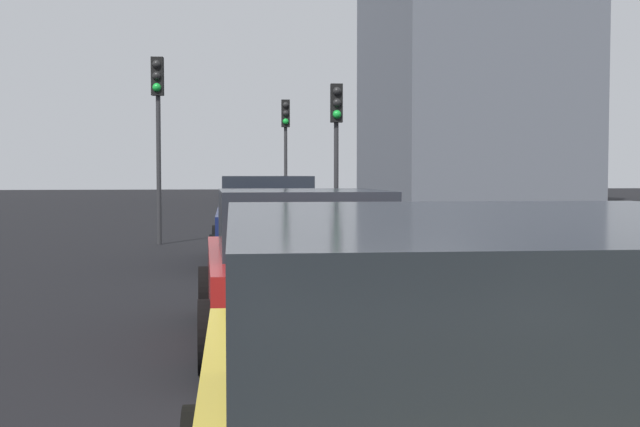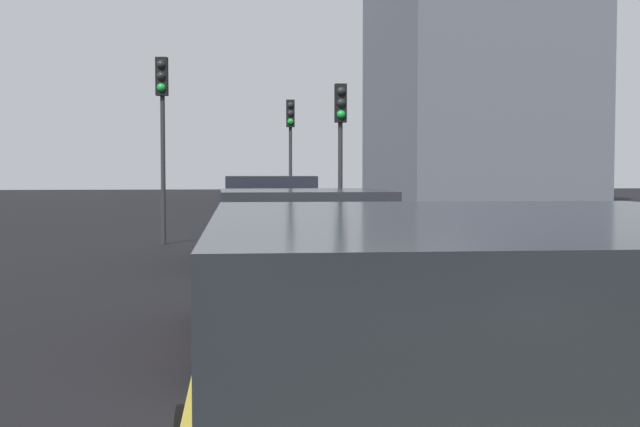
{
  "view_description": "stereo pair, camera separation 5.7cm",
  "coord_description": "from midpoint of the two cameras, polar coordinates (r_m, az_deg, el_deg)",
  "views": [
    {
      "loc": [
        -6.2,
        1.04,
        1.71
      ],
      "look_at": [
        0.95,
        0.03,
        1.35
      ],
      "focal_mm": 46.42,
      "sensor_mm": 36.0,
      "label": 1
    },
    {
      "loc": [
        -6.21,
        0.98,
        1.71
      ],
      "look_at": [
        0.95,
        0.03,
        1.35
      ],
      "focal_mm": 46.42,
      "sensor_mm": 36.0,
      "label": 2
    }
  ],
  "objects": [
    {
      "name": "traffic_light_near_left",
      "position": [
        19.53,
        1.51,
        5.84
      ],
      "size": [
        0.32,
        0.29,
        3.79
      ],
      "rotation": [
        0.0,
        0.0,
        3.08
      ],
      "color": "#2D2D30",
      "rests_on": "ground_plane"
    },
    {
      "name": "building_facade_left",
      "position": [
        49.16,
        10.47,
        9.8
      ],
      "size": [
        14.61,
        10.13,
        15.44
      ],
      "primitive_type": "cube",
      "color": "slate",
      "rests_on": "ground_plane"
    },
    {
      "name": "car_red_second",
      "position": [
        8.31,
        -1.18,
        -3.87
      ],
      "size": [
        4.06,
        2.03,
        1.54
      ],
      "rotation": [
        0.0,
        0.0,
        0.0
      ],
      "color": "maroon",
      "rests_on": "ground_plane"
    },
    {
      "name": "car_navy_lead",
      "position": [
        15.69,
        -3.39,
        -0.56
      ],
      "size": [
        4.16,
        2.17,
        1.65
      ],
      "rotation": [
        0.0,
        0.0,
        -0.03
      ],
      "color": "#141E4C",
      "rests_on": "ground_plane"
    },
    {
      "name": "ground_plane",
      "position": [
        6.54,
        1.67,
        -13.22
      ],
      "size": [
        160.0,
        160.0,
        0.2
      ],
      "primitive_type": "cube",
      "color": "black"
    },
    {
      "name": "traffic_light_far_left",
      "position": [
        27.51,
        -1.99,
        5.44
      ],
      "size": [
        0.32,
        0.3,
        4.12
      ],
      "rotation": [
        0.0,
        0.0,
        3.06
      ],
      "color": "#2D2D30",
      "rests_on": "ground_plane"
    },
    {
      "name": "traffic_light_near_right",
      "position": [
        20.06,
        -10.75,
        6.97
      ],
      "size": [
        0.32,
        0.3,
        4.44
      ],
      "rotation": [
        0.0,
        0.0,
        3.03
      ],
      "color": "#2D2D30",
      "rests_on": "ground_plane"
    }
  ]
}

